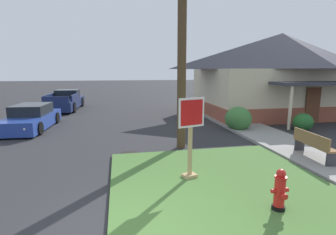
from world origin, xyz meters
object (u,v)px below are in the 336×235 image
object	(u,v)px
fire_hydrant	(280,191)
street_bench	(313,144)
stop_sign	(191,139)
utility_pole	(182,3)
manhole_cover	(129,154)
pickup_truck_navy	(66,101)
parked_sedan_blue	(31,118)

from	to	relation	value
fire_hydrant	street_bench	distance (m)	4.01
stop_sign	street_bench	world-z (taller)	stop_sign
street_bench	utility_pole	world-z (taller)	utility_pole
fire_hydrant	manhole_cover	world-z (taller)	fire_hydrant
stop_sign	pickup_truck_navy	bearing A→B (deg)	112.06
street_bench	utility_pole	bearing A→B (deg)	149.38
manhole_cover	fire_hydrant	bearing A→B (deg)	-57.24
fire_hydrant	utility_pole	world-z (taller)	utility_pole
fire_hydrant	parked_sedan_blue	bearing A→B (deg)	128.59
stop_sign	manhole_cover	xyz separation A→B (m)	(-1.54, 2.57, -1.17)
stop_sign	parked_sedan_blue	size ratio (longest dim) A/B	0.48
pickup_truck_navy	utility_pole	distance (m)	14.01
stop_sign	street_bench	size ratio (longest dim) A/B	1.25
pickup_truck_navy	utility_pole	size ratio (longest dim) A/B	0.54
stop_sign	pickup_truck_navy	world-z (taller)	stop_sign
fire_hydrant	pickup_truck_navy	distance (m)	18.02
pickup_truck_navy	utility_pole	world-z (taller)	utility_pole
manhole_cover	pickup_truck_navy	distance (m)	12.74
parked_sedan_blue	street_bench	distance (m)	12.81
manhole_cover	utility_pole	size ratio (longest dim) A/B	0.07
fire_hydrant	manhole_cover	xyz separation A→B (m)	(-2.92, 4.53, -0.49)
fire_hydrant	pickup_truck_navy	size ratio (longest dim) A/B	0.16
parked_sedan_blue	manhole_cover	bearing A→B (deg)	-46.92
stop_sign	utility_pole	world-z (taller)	utility_pole
parked_sedan_blue	street_bench	xyz separation A→B (m)	(10.72, -7.02, 0.05)
parked_sedan_blue	stop_sign	bearing A→B (deg)	-50.55
manhole_cover	street_bench	xyz separation A→B (m)	(5.94, -1.90, 0.59)
fire_hydrant	street_bench	xyz separation A→B (m)	(3.03, 2.63, 0.09)
pickup_truck_navy	street_bench	bearing A→B (deg)	-53.41
fire_hydrant	stop_sign	xyz separation A→B (m)	(-1.38, 1.96, 0.67)
fire_hydrant	stop_sign	size ratio (longest dim) A/B	0.41
parked_sedan_blue	fire_hydrant	bearing A→B (deg)	-51.41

